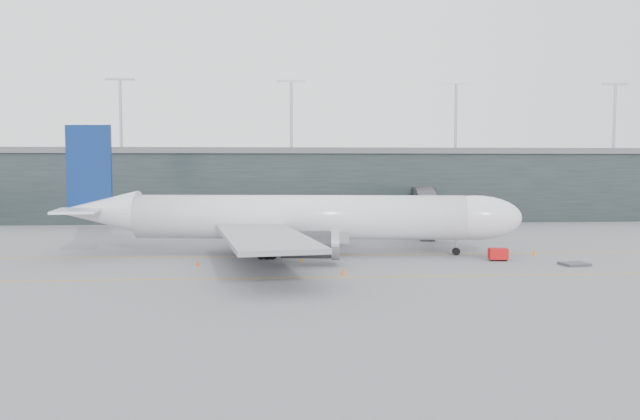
{
  "coord_description": "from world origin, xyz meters",
  "views": [
    {
      "loc": [
        2.06,
        -83.3,
        11.41
      ],
      "look_at": [
        7.48,
        -4.0,
        5.85
      ],
      "focal_mm": 35.0,
      "sensor_mm": 36.0,
      "label": 1
    }
  ],
  "objects": [
    {
      "name": "taxiline_a",
      "position": [
        0.0,
        -4.0,
        0.01
      ],
      "size": [
        160.0,
        0.25,
        0.02
      ],
      "primitive_type": "cube",
      "color": "#BF8012",
      "rests_on": "ground"
    },
    {
      "name": "gse_cart",
      "position": [
        28.72,
        -10.02,
        0.83
      ],
      "size": [
        2.32,
        1.6,
        1.5
      ],
      "rotation": [
        0.0,
        0.0,
        -0.1
      ],
      "color": "#B60D0D",
      "rests_on": "ground"
    },
    {
      "name": "terminal",
      "position": [
        -0.0,
        58.0,
        7.62
      ],
      "size": [
        240.0,
        36.0,
        29.0
      ],
      "color": "black",
      "rests_on": "ground"
    },
    {
      "name": "main_aircraft",
      "position": [
        4.44,
        -2.84,
        4.72
      ],
      "size": [
        60.02,
        56.06,
        16.82
      ],
      "rotation": [
        0.0,
        0.0,
        -0.11
      ],
      "color": "silver",
      "rests_on": "ground"
    },
    {
      "name": "taxiline_lead_main",
      "position": [
        5.0,
        20.0,
        0.01
      ],
      "size": [
        0.25,
        60.0,
        0.02
      ],
      "primitive_type": "cube",
      "color": "#BF8012",
      "rests_on": "ground"
    },
    {
      "name": "taxiline_b",
      "position": [
        0.0,
        -20.0,
        0.01
      ],
      "size": [
        160.0,
        0.25,
        0.02
      ],
      "primitive_type": "cube",
      "color": "#BF8012",
      "rests_on": "ground"
    },
    {
      "name": "cone_tail",
      "position": [
        -7.18,
        -11.33,
        0.32
      ],
      "size": [
        0.4,
        0.4,
        0.64
      ],
      "primitive_type": "cone",
      "color": "#E13F0C",
      "rests_on": "ground"
    },
    {
      "name": "cone_wing_stbd",
      "position": [
        8.97,
        -18.53,
        0.38
      ],
      "size": [
        0.48,
        0.48,
        0.76
      ],
      "primitive_type": "cone",
      "color": "#F6530D",
      "rests_on": "ground"
    },
    {
      "name": "cone_nose",
      "position": [
        35.03,
        -5.9,
        0.37
      ],
      "size": [
        0.47,
        0.47,
        0.75
      ],
      "primitive_type": "cone",
      "color": "orange",
      "rests_on": "ground"
    },
    {
      "name": "cone_wing_port",
      "position": [
        10.45,
        11.45,
        0.35
      ],
      "size": [
        0.44,
        0.44,
        0.69
      ],
      "primitive_type": "cone",
      "color": "orange",
      "rests_on": "ground"
    },
    {
      "name": "jet_bridge",
      "position": [
        26.88,
        25.36,
        5.48
      ],
      "size": [
        13.73,
        47.58,
        7.32
      ],
      "rotation": [
        0.0,
        0.0,
        -0.22
      ],
      "color": "#2E2E33",
      "rests_on": "ground"
    },
    {
      "name": "baggage_dolly",
      "position": [
        36.28,
        -14.11,
        0.18
      ],
      "size": [
        3.31,
        2.83,
        0.29
      ],
      "primitive_type": "cube",
      "rotation": [
        0.0,
        0.0,
        0.17
      ],
      "color": "#3A3A3F",
      "rests_on": "ground"
    },
    {
      "name": "uld_a",
      "position": [
        -4.14,
        9.56,
        1.06
      ],
      "size": [
        2.71,
        2.47,
        2.01
      ],
      "rotation": [
        0.0,
        0.0,
        0.39
      ],
      "color": "#333337",
      "rests_on": "ground"
    },
    {
      "name": "uld_b",
      "position": [
        -3.49,
        12.35,
        0.92
      ],
      "size": [
        2.07,
        1.72,
        1.76
      ],
      "rotation": [
        0.0,
        0.0,
        0.1
      ],
      "color": "#333337",
      "rests_on": "ground"
    },
    {
      "name": "ground",
      "position": [
        0.0,
        0.0,
        0.0
      ],
      "size": [
        320.0,
        320.0,
        0.0
      ],
      "primitive_type": "plane",
      "color": "slate",
      "rests_on": "ground"
    },
    {
      "name": "uld_c",
      "position": [
        0.16,
        11.24,
        0.88
      ],
      "size": [
        2.29,
        2.11,
        1.68
      ],
      "rotation": [
        0.0,
        0.0,
        -0.43
      ],
      "color": "#333337",
      "rests_on": "ground"
    }
  ]
}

